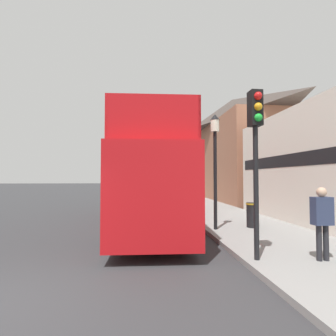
{
  "coord_description": "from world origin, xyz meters",
  "views": [
    {
      "loc": [
        2.54,
        -4.49,
        2.07
      ],
      "look_at": [
        3.99,
        8.79,
        2.56
      ],
      "focal_mm": 28.0,
      "sensor_mm": 36.0,
      "label": 1
    }
  ],
  "objects_px": {
    "parked_car_ahead_of_bus": "(157,196)",
    "litter_bin": "(252,214)",
    "tour_bus": "(153,181)",
    "lamp_post_second": "(179,157)",
    "traffic_signal": "(256,135)",
    "lamp_post_third": "(166,168)",
    "lamp_post_nearest": "(215,149)",
    "pedestrian_second": "(322,216)"
  },
  "relations": [
    {
      "from": "traffic_signal",
      "to": "lamp_post_third",
      "type": "xyz_separation_m",
      "value": [
        0.15,
        22.51,
        0.05
      ]
    },
    {
      "from": "tour_bus",
      "to": "lamp_post_second",
      "type": "distance_m",
      "value": 7.81
    },
    {
      "from": "lamp_post_nearest",
      "to": "lamp_post_second",
      "type": "bearing_deg",
      "value": 89.91
    },
    {
      "from": "lamp_post_nearest",
      "to": "lamp_post_third",
      "type": "bearing_deg",
      "value": 89.79
    },
    {
      "from": "parked_car_ahead_of_bus",
      "to": "lamp_post_nearest",
      "type": "distance_m",
      "value": 10.67
    },
    {
      "from": "traffic_signal",
      "to": "litter_bin",
      "type": "relative_size",
      "value": 4.23
    },
    {
      "from": "lamp_post_second",
      "to": "litter_bin",
      "type": "height_order",
      "value": "lamp_post_second"
    },
    {
      "from": "lamp_post_third",
      "to": "litter_bin",
      "type": "relative_size",
      "value": 4.51
    },
    {
      "from": "pedestrian_second",
      "to": "litter_bin",
      "type": "distance_m",
      "value": 4.12
    },
    {
      "from": "tour_bus",
      "to": "lamp_post_nearest",
      "type": "relative_size",
      "value": 2.58
    },
    {
      "from": "traffic_signal",
      "to": "lamp_post_third",
      "type": "bearing_deg",
      "value": 89.62
    },
    {
      "from": "traffic_signal",
      "to": "litter_bin",
      "type": "height_order",
      "value": "traffic_signal"
    },
    {
      "from": "parked_car_ahead_of_bus",
      "to": "lamp_post_third",
      "type": "xyz_separation_m",
      "value": [
        1.6,
        8.59,
        2.44
      ]
    },
    {
      "from": "traffic_signal",
      "to": "lamp_post_second",
      "type": "relative_size",
      "value": 0.8
    },
    {
      "from": "lamp_post_nearest",
      "to": "lamp_post_second",
      "type": "height_order",
      "value": "lamp_post_second"
    },
    {
      "from": "lamp_post_second",
      "to": "litter_bin",
      "type": "xyz_separation_m",
      "value": [
        1.52,
        -9.21,
        -2.93
      ]
    },
    {
      "from": "traffic_signal",
      "to": "litter_bin",
      "type": "distance_m",
      "value": 4.85
    },
    {
      "from": "lamp_post_third",
      "to": "litter_bin",
      "type": "bearing_deg",
      "value": -85.51
    },
    {
      "from": "lamp_post_nearest",
      "to": "lamp_post_third",
      "type": "height_order",
      "value": "lamp_post_nearest"
    },
    {
      "from": "lamp_post_nearest",
      "to": "lamp_post_third",
      "type": "xyz_separation_m",
      "value": [
        0.07,
        18.86,
        -0.03
      ]
    },
    {
      "from": "lamp_post_second",
      "to": "litter_bin",
      "type": "relative_size",
      "value": 5.3
    },
    {
      "from": "parked_car_ahead_of_bus",
      "to": "lamp_post_third",
      "type": "height_order",
      "value": "lamp_post_third"
    },
    {
      "from": "parked_car_ahead_of_bus",
      "to": "traffic_signal",
      "type": "xyz_separation_m",
      "value": [
        1.45,
        -13.93,
        2.39
      ]
    },
    {
      "from": "tour_bus",
      "to": "pedestrian_second",
      "type": "relative_size",
      "value": 6.57
    },
    {
      "from": "pedestrian_second",
      "to": "parked_car_ahead_of_bus",
      "type": "bearing_deg",
      "value": 101.77
    },
    {
      "from": "pedestrian_second",
      "to": "lamp_post_second",
      "type": "distance_m",
      "value": 13.58
    },
    {
      "from": "parked_car_ahead_of_bus",
      "to": "traffic_signal",
      "type": "distance_m",
      "value": 14.21
    },
    {
      "from": "parked_car_ahead_of_bus",
      "to": "litter_bin",
      "type": "relative_size",
      "value": 4.7
    },
    {
      "from": "tour_bus",
      "to": "parked_car_ahead_of_bus",
      "type": "distance_m",
      "value": 8.26
    },
    {
      "from": "lamp_post_third",
      "to": "lamp_post_second",
      "type": "bearing_deg",
      "value": -90.33
    },
    {
      "from": "lamp_post_nearest",
      "to": "parked_car_ahead_of_bus",
      "type": "bearing_deg",
      "value": 98.49
    },
    {
      "from": "lamp_post_third",
      "to": "lamp_post_nearest",
      "type": "bearing_deg",
      "value": -90.21
    },
    {
      "from": "lamp_post_nearest",
      "to": "litter_bin",
      "type": "xyz_separation_m",
      "value": [
        1.53,
        0.22,
        -2.51
      ]
    },
    {
      "from": "tour_bus",
      "to": "lamp_post_nearest",
      "type": "bearing_deg",
      "value": -40.9
    },
    {
      "from": "litter_bin",
      "to": "traffic_signal",
      "type": "bearing_deg",
      "value": -112.6
    },
    {
      "from": "pedestrian_second",
      "to": "litter_bin",
      "type": "xyz_separation_m",
      "value": [
        0.12,
        4.09,
        -0.52
      ]
    },
    {
      "from": "parked_car_ahead_of_bus",
      "to": "litter_bin",
      "type": "xyz_separation_m",
      "value": [
        3.07,
        -10.05,
        -0.03
      ]
    },
    {
      "from": "traffic_signal",
      "to": "lamp_post_third",
      "type": "height_order",
      "value": "lamp_post_third"
    },
    {
      "from": "lamp_post_nearest",
      "to": "lamp_post_second",
      "type": "relative_size",
      "value": 0.86
    },
    {
      "from": "parked_car_ahead_of_bus",
      "to": "lamp_post_second",
      "type": "xyz_separation_m",
      "value": [
        1.55,
        -0.84,
        2.9
      ]
    },
    {
      "from": "traffic_signal",
      "to": "lamp_post_second",
      "type": "height_order",
      "value": "lamp_post_second"
    },
    {
      "from": "tour_bus",
      "to": "parked_car_ahead_of_bus",
      "type": "relative_size",
      "value": 2.51
    }
  ]
}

